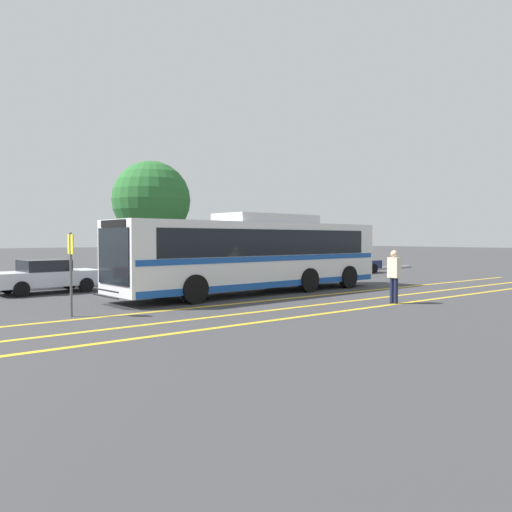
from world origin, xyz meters
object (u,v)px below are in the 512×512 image
parked_car_3 (284,264)px  tree_0 (151,200)px  bus_stop_sign (71,264)px  transit_bus (256,253)px  parked_car_1 (46,276)px  pedestrian_0 (394,273)px  parked_car_2 (188,269)px  parked_car_4 (349,262)px

parked_car_3 → tree_0: 8.93m
bus_stop_sign → transit_bus: bearing=-81.5°
parked_car_1 → bus_stop_sign: bearing=-14.7°
parked_car_3 → pedestrian_0: 12.07m
pedestrian_0 → tree_0: tree_0 is taller
parked_car_3 → tree_0: bearing=37.3°
bus_stop_sign → parked_car_2: bearing=-51.2°
transit_bus → parked_car_4: bearing=-68.2°
parked_car_4 → pedestrian_0: bearing=-39.5°
transit_bus → parked_car_4: 13.13m
parked_car_3 → transit_bus: bearing=127.0°
transit_bus → pedestrian_0: transit_bus is taller
parked_car_3 → parked_car_2: bearing=86.9°
parked_car_2 → pedestrian_0: (1.61, -10.99, 0.35)m
pedestrian_0 → bus_stop_sign: (-9.57, 3.89, 0.46)m
parked_car_4 → bus_stop_sign: size_ratio=1.71×
parked_car_4 → tree_0: bearing=-116.3°
parked_car_4 → parked_car_1: bearing=-86.0°
pedestrian_0 → parked_car_1: bearing=-138.7°
parked_car_1 → tree_0: size_ratio=0.61×
transit_bus → tree_0: bearing=-8.5°
transit_bus → bus_stop_sign: transit_bus is taller
transit_bus → pedestrian_0: 5.76m
bus_stop_sign → tree_0: bearing=-37.2°
parked_car_1 → bus_stop_sign: (-1.23, -6.92, 0.81)m
tree_0 → parked_car_4: bearing=-29.9°
transit_bus → parked_car_1: bearing=48.6°
transit_bus → bus_stop_sign: bearing=98.5°
transit_bus → parked_car_4: transit_bus is taller
parked_car_4 → bus_stop_sign: 21.06m
transit_bus → parked_car_4: (11.90, 5.47, -0.94)m
parked_car_2 → parked_car_3: (6.42, 0.08, 0.04)m
parked_car_3 → pedestrian_0: pedestrian_0 is taller
transit_bus → parked_car_2: bearing=-3.2°
parked_car_1 → parked_car_4: parked_car_4 is taller
parked_car_4 → tree_0: tree_0 is taller
transit_bus → tree_0: (1.13, 11.66, 2.89)m
transit_bus → parked_car_2: size_ratio=2.60×
tree_0 → pedestrian_0: bearing=-88.3°
parked_car_1 → pedestrian_0: size_ratio=2.33×
parked_car_4 → tree_0: (-10.77, 6.19, 3.83)m
parked_car_3 → tree_0: size_ratio=0.66×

